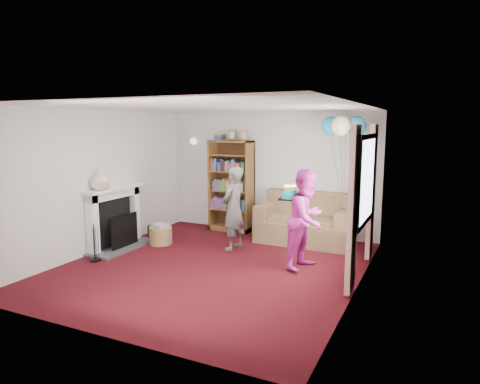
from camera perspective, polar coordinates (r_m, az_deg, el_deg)
The scene contains 16 objects.
ground at distance 6.95m, azimuth -3.68°, elevation -9.88°, with size 5.00×5.00×0.00m, color #33070F.
wall_back at distance 8.91m, azimuth 4.04°, elevation 2.56°, with size 4.50×0.02×2.50m, color silver.
wall_left at distance 7.98m, azimuth -18.15°, elevation 1.38°, with size 0.02×5.00×2.50m, color silver.
wall_right at distance 5.91m, azimuth 15.79°, elevation -1.04°, with size 0.02×5.00×2.50m, color silver.
ceiling at distance 6.58m, azimuth -3.90°, elevation 11.24°, with size 4.50×5.00×0.01m, color white.
fireplace at distance 8.13m, azimuth -16.09°, elevation -3.67°, with size 0.55×1.80×1.12m.
window_bay at distance 6.51m, azimuth 16.17°, elevation -0.57°, with size 0.14×2.02×2.20m.
wall_sconce at distance 9.50m, azimuth -6.20°, elevation 6.75°, with size 0.16×0.23×0.16m.
bookcase at distance 9.07m, azimuth -1.10°, elevation 0.72°, with size 0.91×0.42×2.13m.
sofa at distance 8.36m, azimuth 8.79°, elevation -4.20°, with size 1.79×0.95×0.95m.
wicker_basket at distance 8.28m, azimuth -10.55°, elevation -5.64°, with size 0.43×0.43×0.39m.
person_striped at distance 7.68m, azimuth -0.87°, elevation -2.20°, with size 0.55×0.36×1.51m, color black.
person_magenta at distance 6.77m, azimuth 8.90°, elevation -3.55°, with size 0.77×0.60×1.58m, color #CC2893.
birthday_cake at distance 6.77m, azimuth 6.66°, elevation -0.42°, with size 0.32×0.32×0.22m.
balloons at distance 7.77m, azimuth 13.63°, elevation 8.56°, with size 0.78×0.78×1.71m.
mantel_vase at distance 7.77m, azimuth -18.17°, elevation 1.65°, with size 0.36×0.36×0.38m, color beige.
Camera 1 is at (3.18, -5.75, 2.24)m, focal length 32.00 mm.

